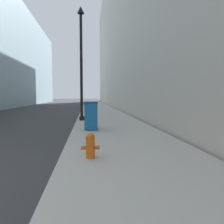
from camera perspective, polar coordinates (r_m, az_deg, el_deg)
sidewalk_right at (r=21.52m, az=-3.03°, el=0.18°), size 3.83×60.00×0.12m
building_right_stone at (r=32.22m, az=11.44°, el=21.16°), size 12.00×60.00×21.95m
fire_hydrant at (r=5.38m, az=-5.66°, el=-8.60°), size 0.45×0.34×0.61m
trash_bin at (r=9.66m, az=-5.54°, el=-0.89°), size 0.58×0.61×1.24m
lamppost at (r=13.49m, az=-8.06°, el=14.04°), size 0.41×0.41×6.72m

